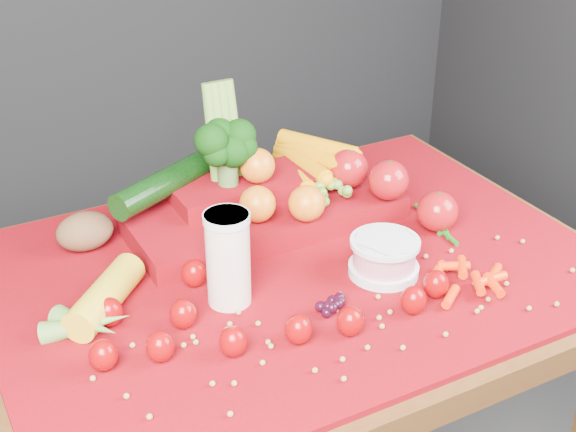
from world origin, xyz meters
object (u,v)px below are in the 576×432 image
yogurt_bowl (384,256)px  table (293,313)px  produce_mound (275,194)px  milk_glass (228,256)px

yogurt_bowl → table: bearing=141.1°
yogurt_bowl → produce_mound: bearing=107.2°
table → yogurt_bowl: size_ratio=8.92×
milk_glass → yogurt_bowl: milk_glass is taller
table → yogurt_bowl: (0.12, -0.10, 0.14)m
milk_glass → produce_mound: size_ratio=0.27×
yogurt_bowl → produce_mound: (-0.08, 0.26, 0.02)m
yogurt_bowl → produce_mound: size_ratio=0.20×
table → produce_mound: produce_mound is taller
table → milk_glass: milk_glass is taller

